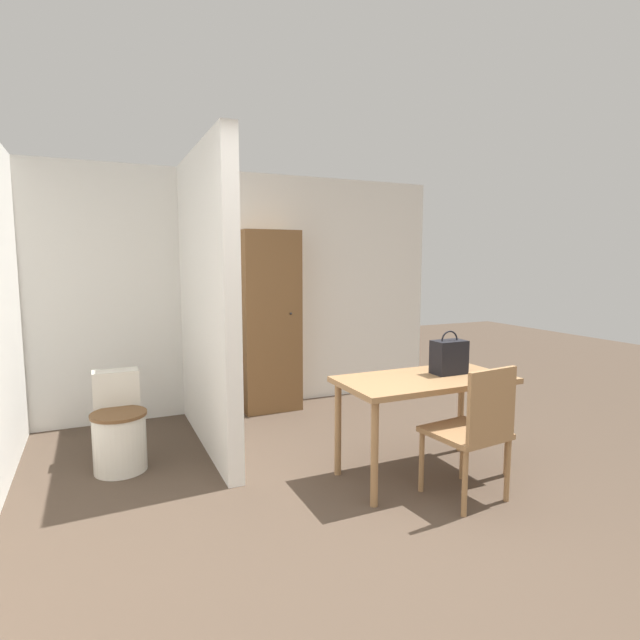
# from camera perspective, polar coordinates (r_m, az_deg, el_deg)

# --- Properties ---
(ground_plane) EXTENTS (16.00, 16.00, 0.00)m
(ground_plane) POSITION_cam_1_polar(r_m,az_deg,el_deg) (2.83, 8.84, -27.49)
(ground_plane) COLOR #4C3D30
(wall_back) EXTENTS (4.83, 0.12, 2.50)m
(wall_back) POSITION_cam_1_polar(r_m,az_deg,el_deg) (5.39, -10.32, 3.13)
(wall_back) COLOR white
(wall_back) RESTS_ON ground_plane
(partition_wall) EXTENTS (0.12, 1.86, 2.50)m
(partition_wall) POSITION_cam_1_polar(r_m,az_deg,el_deg) (4.32, -12.98, 2.16)
(partition_wall) COLOR white
(partition_wall) RESTS_ON ground_plane
(dining_table) EXTENTS (1.26, 0.65, 0.74)m
(dining_table) POSITION_cam_1_polar(r_m,az_deg,el_deg) (3.76, 11.83, -7.69)
(dining_table) COLOR #997047
(dining_table) RESTS_ON ground_plane
(wooden_chair) EXTENTS (0.50, 0.50, 0.92)m
(wooden_chair) POSITION_cam_1_polar(r_m,az_deg,el_deg) (3.49, 17.20, -11.69)
(wooden_chair) COLOR #997047
(wooden_chair) RESTS_ON ground_plane
(toilet) EXTENTS (0.41, 0.56, 0.72)m
(toilet) POSITION_cam_1_polar(r_m,az_deg,el_deg) (4.20, -21.99, -11.55)
(toilet) COLOR silver
(toilet) RESTS_ON ground_plane
(handbag) EXTENTS (0.25, 0.15, 0.33)m
(handbag) POSITION_cam_1_polar(r_m,az_deg,el_deg) (3.87, 14.52, -4.08)
(handbag) COLOR black
(handbag) RESTS_ON dining_table
(wooden_cabinet) EXTENTS (0.60, 0.38, 1.90)m
(wooden_cabinet) POSITION_cam_1_polar(r_m,az_deg,el_deg) (5.27, -5.76, -0.17)
(wooden_cabinet) COLOR brown
(wooden_cabinet) RESTS_ON ground_plane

